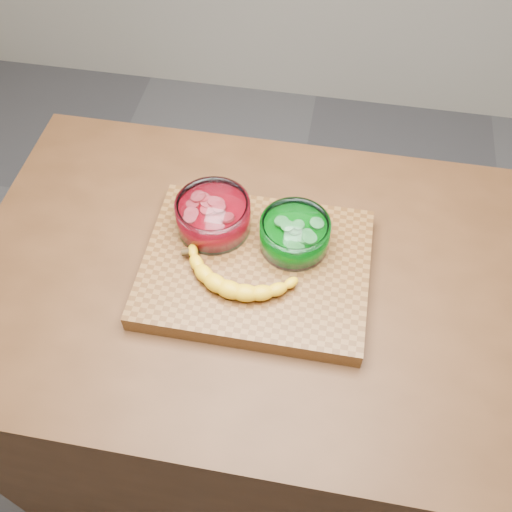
# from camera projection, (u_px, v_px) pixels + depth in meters

# --- Properties ---
(ground) EXTENTS (3.50, 3.50, 0.00)m
(ground) POSITION_uv_depth(u_px,v_px,m) (256.00, 427.00, 1.89)
(ground) COLOR #58585D
(ground) RESTS_ON ground
(counter) EXTENTS (1.20, 0.80, 0.90)m
(counter) POSITION_uv_depth(u_px,v_px,m) (256.00, 368.00, 1.53)
(counter) COLOR #4E2E17
(counter) RESTS_ON ground
(cutting_board) EXTENTS (0.45, 0.35, 0.04)m
(cutting_board) POSITION_uv_depth(u_px,v_px,m) (256.00, 268.00, 1.15)
(cutting_board) COLOR brown
(cutting_board) RESTS_ON counter
(bowl_red) EXTENTS (0.15, 0.15, 0.07)m
(bowl_red) POSITION_uv_depth(u_px,v_px,m) (213.00, 216.00, 1.16)
(bowl_red) COLOR white
(bowl_red) RESTS_ON cutting_board
(bowl_green) EXTENTS (0.14, 0.14, 0.07)m
(bowl_green) POSITION_uv_depth(u_px,v_px,m) (295.00, 234.00, 1.14)
(bowl_green) COLOR white
(bowl_green) RESTS_ON cutting_board
(banana) EXTENTS (0.26, 0.14, 0.04)m
(banana) POSITION_uv_depth(u_px,v_px,m) (239.00, 274.00, 1.10)
(banana) COLOR yellow
(banana) RESTS_ON cutting_board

